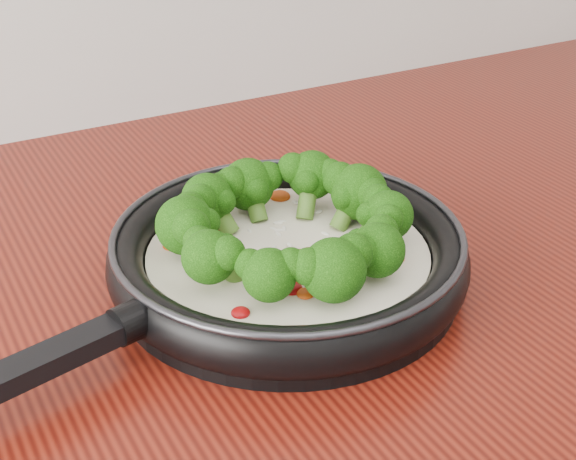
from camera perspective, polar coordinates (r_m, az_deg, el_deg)
skillet at (r=0.66m, az=-0.15°, el=-1.40°), size 0.48×0.36×0.08m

